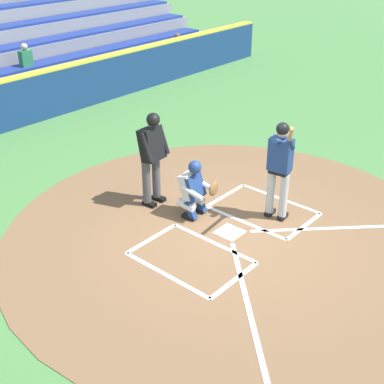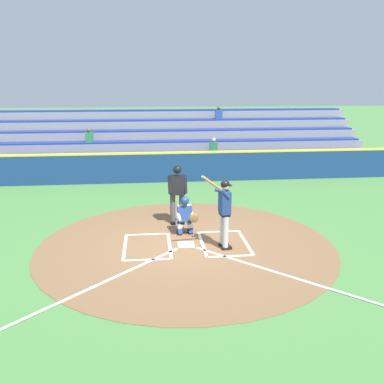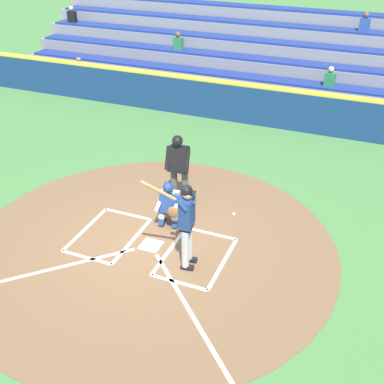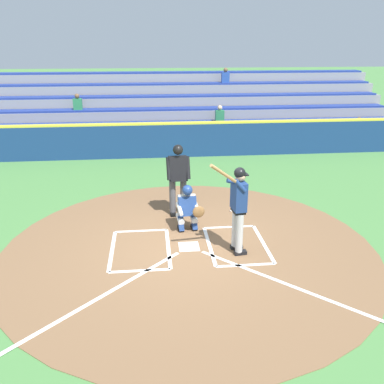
# 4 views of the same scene
# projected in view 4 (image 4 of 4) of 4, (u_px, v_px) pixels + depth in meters

# --- Properties ---
(ground_plane) EXTENTS (120.00, 120.00, 0.00)m
(ground_plane) POSITION_uv_depth(u_px,v_px,m) (189.00, 247.00, 9.01)
(ground_plane) COLOR #4C8442
(dirt_circle) EXTENTS (8.00, 8.00, 0.01)m
(dirt_circle) POSITION_uv_depth(u_px,v_px,m) (189.00, 247.00, 9.01)
(dirt_circle) COLOR brown
(dirt_circle) RESTS_ON ground
(home_plate_and_chalk) EXTENTS (7.93, 4.91, 0.01)m
(home_plate_and_chalk) POSITION_uv_depth(u_px,v_px,m) (193.00, 267.00, 8.18)
(home_plate_and_chalk) COLOR white
(home_plate_and_chalk) RESTS_ON dirt_circle
(batter) EXTENTS (0.89, 0.80, 2.13)m
(batter) POSITION_uv_depth(u_px,v_px,m) (238.00, 204.00, 8.41)
(batter) COLOR #BCBCBC
(batter) RESTS_ON ground
(catcher) EXTENTS (0.64, 0.62, 1.13)m
(catcher) POSITION_uv_depth(u_px,v_px,m) (188.00, 207.00, 9.63)
(catcher) COLOR black
(catcher) RESTS_ON ground
(plate_umpire) EXTENTS (0.60, 0.44, 1.86)m
(plate_umpire) POSITION_uv_depth(u_px,v_px,m) (178.00, 175.00, 10.29)
(plate_umpire) COLOR #4C4C51
(plate_umpire) RESTS_ON ground
(baseball) EXTENTS (0.07, 0.07, 0.07)m
(baseball) POSITION_uv_depth(u_px,v_px,m) (231.00, 211.00, 10.83)
(baseball) COLOR white
(baseball) RESTS_ON ground
(backstop_wall) EXTENTS (22.00, 0.36, 1.31)m
(backstop_wall) POSITION_uv_depth(u_px,v_px,m) (170.00, 140.00, 15.79)
(backstop_wall) COLOR navy
(backstop_wall) RESTS_ON ground
(bleacher_stand) EXTENTS (20.00, 5.10, 3.00)m
(bleacher_stand) POSITION_uv_depth(u_px,v_px,m) (166.00, 114.00, 19.24)
(bleacher_stand) COLOR gray
(bleacher_stand) RESTS_ON ground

